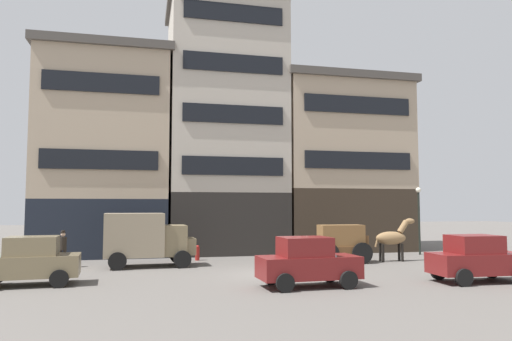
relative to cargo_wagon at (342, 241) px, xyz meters
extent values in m
plane|color=#605B56|center=(-4.52, -3.21, -1.15)|extent=(120.00, 120.00, 0.00)
cube|color=black|center=(-12.60, 7.77, 0.54)|extent=(7.60, 6.90, 3.37)
cube|color=tan|center=(-12.60, 7.77, 6.61)|extent=(7.60, 6.90, 8.76)
cube|color=#47423D|center=(-12.60, 7.77, 11.24)|extent=(8.10, 7.40, 0.50)
cube|color=black|center=(-12.60, 4.26, 4.42)|extent=(6.38, 0.12, 1.10)
cube|color=black|center=(-12.60, 4.26, 8.80)|extent=(6.38, 0.12, 1.10)
cube|color=black|center=(-5.01, 7.77, 0.74)|extent=(7.29, 6.90, 3.78)
cube|color=#B7AD9E|center=(-5.01, 7.77, 8.90)|extent=(7.29, 6.90, 12.53)
cube|color=#47423D|center=(-5.01, 7.77, 15.42)|extent=(7.79, 7.40, 0.50)
cube|color=black|center=(-5.01, 4.26, 4.20)|extent=(6.12, 0.12, 1.10)
cube|color=black|center=(-5.01, 4.26, 7.33)|extent=(6.12, 0.12, 1.10)
cube|color=black|center=(-5.01, 4.26, 10.47)|extent=(6.12, 0.12, 1.10)
cube|color=black|center=(-5.01, 4.26, 13.60)|extent=(6.12, 0.12, 1.10)
cube|color=#33281E|center=(3.08, 7.77, 0.89)|extent=(8.59, 6.90, 4.08)
cube|color=tan|center=(3.08, 7.77, 6.51)|extent=(8.59, 6.90, 7.16)
cube|color=#47423D|center=(3.08, 7.77, 10.34)|extent=(9.09, 7.40, 0.50)
cube|color=black|center=(3.08, 4.26, 4.72)|extent=(7.21, 0.12, 1.10)
cube|color=black|center=(3.08, 4.26, 8.30)|extent=(7.21, 0.12, 1.10)
cube|color=brown|center=(-0.05, 0.00, -0.45)|extent=(2.77, 1.45, 0.36)
cube|color=brown|center=(-0.05, 0.00, 0.28)|extent=(2.35, 1.23, 1.10)
cube|color=brown|center=(1.09, -0.06, 0.03)|extent=(0.46, 1.06, 0.50)
cylinder|color=black|center=(0.89, 0.66, -0.60)|extent=(1.10, 0.14, 1.10)
cylinder|color=black|center=(0.81, -0.76, -0.60)|extent=(1.10, 0.14, 1.10)
cylinder|color=black|center=(-0.91, 0.76, -0.60)|extent=(1.10, 0.14, 1.10)
cylinder|color=black|center=(-0.99, -0.66, -0.60)|extent=(1.10, 0.14, 1.10)
ellipsoid|color=#937047|center=(2.85, 0.00, 0.10)|extent=(1.73, 0.69, 0.70)
cylinder|color=#937047|center=(3.57, -0.04, 0.70)|extent=(0.68, 0.36, 0.76)
ellipsoid|color=#937047|center=(3.97, -0.06, 1.00)|extent=(0.57, 0.27, 0.30)
cylinder|color=#937047|center=(2.04, 0.05, -0.05)|extent=(0.27, 0.11, 0.65)
cylinder|color=black|center=(3.41, 0.15, -0.67)|extent=(0.14, 0.14, 0.95)
cylinder|color=black|center=(3.39, -0.21, -0.67)|extent=(0.14, 0.14, 0.95)
cylinder|color=black|center=(2.31, 0.21, -0.67)|extent=(0.14, 0.14, 0.95)
cylinder|color=black|center=(2.29, -0.15, -0.67)|extent=(0.14, 0.14, 0.95)
cube|color=#7A6B4C|center=(-8.80, 0.70, 0.12)|extent=(1.47, 1.76, 1.50)
cube|color=#7A6B4C|center=(-8.11, 0.73, -0.18)|extent=(0.96, 1.48, 0.80)
cube|color=gray|center=(-10.60, 0.63, 0.42)|extent=(2.88, 2.02, 2.10)
cube|color=silver|center=(-8.36, 0.72, 0.37)|extent=(0.25, 1.37, 0.64)
cylinder|color=black|center=(-8.40, 1.67, -0.73)|extent=(0.85, 0.26, 0.84)
cylinder|color=black|center=(-8.31, -0.23, -0.73)|extent=(0.85, 0.26, 0.84)
cylinder|color=black|center=(-11.39, 1.54, -0.73)|extent=(0.85, 0.26, 0.84)
cylinder|color=black|center=(-11.31, -0.36, -0.73)|extent=(0.85, 0.26, 0.84)
cube|color=maroon|center=(-4.19, -6.61, -0.42)|extent=(3.75, 1.73, 0.80)
cube|color=maroon|center=(-4.34, -6.62, 0.33)|extent=(1.85, 1.50, 0.70)
cube|color=silver|center=(-3.49, -6.59, 0.20)|extent=(0.38, 1.32, 0.56)
cylinder|color=black|center=(-3.02, -5.73, -0.82)|extent=(0.67, 0.20, 0.66)
cylinder|color=black|center=(-2.96, -7.41, -0.82)|extent=(0.67, 0.20, 0.66)
cylinder|color=black|center=(-5.42, -5.81, -0.82)|extent=(0.67, 0.20, 0.66)
cylinder|color=black|center=(-5.36, -7.49, -0.82)|extent=(0.67, 0.20, 0.66)
cube|color=maroon|center=(2.68, -7.06, -0.42)|extent=(3.77, 1.77, 0.80)
cube|color=maroon|center=(2.53, -7.06, 0.33)|extent=(1.86, 1.52, 0.70)
cube|color=silver|center=(3.38, -7.09, 0.20)|extent=(0.39, 1.33, 0.56)
cylinder|color=black|center=(3.91, -6.28, -0.82)|extent=(0.67, 0.21, 0.66)
cylinder|color=black|center=(1.52, -6.17, -0.82)|extent=(0.67, 0.21, 0.66)
cylinder|color=black|center=(1.44, -7.85, -0.82)|extent=(0.67, 0.21, 0.66)
cube|color=#7A6B4C|center=(-14.37, -3.96, -0.42)|extent=(3.80, 1.84, 0.80)
cube|color=#7A6B4C|center=(-14.22, -3.95, 0.33)|extent=(1.89, 1.55, 0.70)
cube|color=silver|center=(-15.06, -4.01, 0.20)|extent=(0.42, 1.33, 0.56)
cylinder|color=black|center=(-13.11, -4.72, -0.82)|extent=(0.67, 0.22, 0.66)
cylinder|color=black|center=(-13.22, -3.04, -0.82)|extent=(0.67, 0.22, 0.66)
cylinder|color=black|center=(-14.06, 1.23, -0.72)|extent=(0.16, 0.16, 0.85)
cylinder|color=black|center=(-13.86, 1.23, -0.72)|extent=(0.16, 0.16, 0.85)
cylinder|color=black|center=(-13.96, 1.23, 0.01)|extent=(0.37, 0.37, 0.62)
sphere|color=tan|center=(-13.96, 1.23, 0.45)|extent=(0.22, 0.22, 0.22)
cylinder|color=black|center=(-13.96, 1.23, 0.55)|extent=(0.28, 0.28, 0.02)
cylinder|color=black|center=(-13.96, 1.23, 0.60)|extent=(0.18, 0.18, 0.09)
cylinder|color=black|center=(6.33, 2.79, 0.75)|extent=(0.12, 0.12, 3.80)
sphere|color=silver|center=(6.33, 2.79, 2.81)|extent=(0.32, 0.32, 0.32)
cylinder|color=maroon|center=(-7.27, 2.87, -0.80)|extent=(0.24, 0.24, 0.70)
sphere|color=maroon|center=(-7.27, 2.87, -0.43)|extent=(0.22, 0.22, 0.22)
camera|label=1|loc=(-10.11, -23.34, 1.83)|focal=33.17mm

